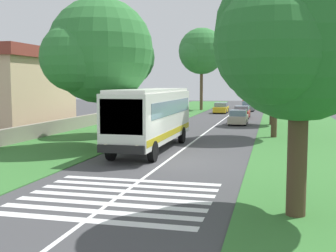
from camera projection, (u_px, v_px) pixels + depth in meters
ground at (166, 162)px, 22.39m from camera, size 160.00×160.00×0.00m
grass_verge_left at (117, 128)px, 38.82m from camera, size 120.00×8.00×0.04m
grass_verge_right at (308, 133)px, 34.98m from camera, size 120.00×8.00×0.04m
centre_line at (208, 131)px, 36.90m from camera, size 110.00×0.16×0.01m
coach_bus at (152, 115)px, 26.26m from camera, size 11.16×2.62×3.73m
zebra_crossing at (118, 197)px, 15.45m from camera, size 5.85×6.80×0.01m
trailing_car_0 at (238, 118)px, 42.85m from camera, size 4.30×1.78×1.43m
trailing_car_1 at (242, 112)px, 50.71m from camera, size 4.30×1.78×1.43m
trailing_car_2 at (221, 108)px, 59.16m from camera, size 4.30×1.78×1.43m
trailing_car_3 at (248, 106)px, 63.53m from camera, size 4.30×1.78×1.43m
trailing_minibus_0 at (250, 99)px, 70.88m from camera, size 6.00×2.14×2.53m
roadside_tree_left_0 at (99, 54)px, 26.78m from camera, size 7.75×6.51×9.29m
roadside_tree_left_1 at (125, 59)px, 33.61m from camera, size 5.53×4.56×8.32m
roadside_tree_left_2 at (201, 53)px, 65.17m from camera, size 8.29×6.94×12.33m
roadside_tree_right_0 at (273, 71)px, 41.91m from camera, size 5.15×4.49×7.62m
roadside_tree_right_1 at (274, 36)px, 31.90m from camera, size 6.95×5.86×10.65m
roadside_tree_right_2 at (296, 40)px, 12.77m from camera, size 6.06×5.13×8.02m
utility_pole at (126, 82)px, 32.21m from camera, size 0.24×1.40×7.90m
roadside_wall at (103, 117)px, 44.39m from camera, size 70.00×0.40×1.06m
roadside_building at (0, 89)px, 37.72m from camera, size 11.28×9.79×7.09m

